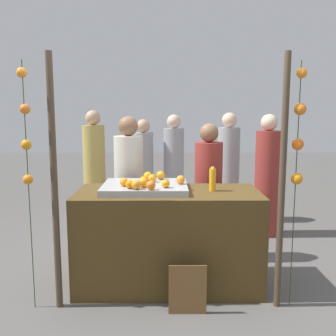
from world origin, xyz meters
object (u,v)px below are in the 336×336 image
Objects in this scene: juice_bottle at (213,180)px; chalkboard_sign at (188,290)px; stall_counter at (168,238)px; vendor_right at (208,197)px; vendor_left at (129,194)px; orange_1 at (161,175)px; orange_0 at (124,182)px.

juice_bottle is 0.53× the size of chalkboard_sign.
juice_bottle reaches higher than stall_counter.
stall_counter is 0.71m from juice_bottle.
stall_counter is at bearing -124.56° from vendor_right.
chalkboard_sign is 1.49m from vendor_left.
stall_counter is 1.12× the size of vendor_right.
orange_1 is 0.06× the size of vendor_right.
juice_bottle is at bearing -38.43° from vendor_left.
orange_1 is (-0.07, 0.29, 0.57)m from stall_counter.
vendor_left is at bearing 122.48° from stall_counter.
stall_counter is at bearing 105.90° from chalkboard_sign.
orange_1 is 1.21m from chalkboard_sign.
stall_counter is 0.64m from chalkboard_sign.
orange_1 is 0.38× the size of juice_bottle.
stall_counter is 0.87m from vendor_left.
vendor_left is (-0.03, 0.74, -0.27)m from orange_0.
orange_1 is 0.20× the size of chalkboard_sign.
stall_counter is 3.96× the size of chalkboard_sign.
stall_counter is 0.65m from orange_1.
orange_1 reaches higher than stall_counter.
orange_1 is 0.57m from juice_bottle.
vendor_left is at bearing 91.99° from orange_0.
juice_bottle is 1.04m from chalkboard_sign.
juice_bottle is at bearing 64.95° from chalkboard_sign.
vendor_right is at bearing 86.93° from juice_bottle.
stall_counter is 1.07× the size of vendor_left.
chalkboard_sign is at bearing -103.73° from vendor_right.
chalkboard_sign is at bearing -74.10° from stall_counter.
stall_counter is 21.99× the size of orange_0.
orange_0 is at bearing -172.33° from stall_counter.
orange_1 is at bearing 104.33° from stall_counter.
vendor_right is at bearing 39.61° from orange_0.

